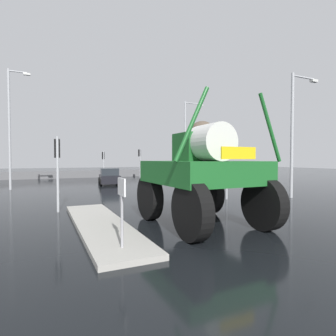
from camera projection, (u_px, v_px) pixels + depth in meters
ground_plane at (129, 192)px, 19.57m from camera, size 120.00×120.00×0.00m
median_island at (101, 224)px, 9.49m from camera, size 1.63×7.79×0.15m
lane_arrow_sign at (122, 200)px, 6.77m from camera, size 0.07×0.60×1.74m
oversize_sprayer at (202, 174)px, 9.76m from camera, size 4.00×5.01×4.47m
sedan_ahead at (109, 177)px, 25.52m from camera, size 2.32×4.30×1.52m
traffic_signal_near_left at (57, 157)px, 12.17m from camera, size 0.24×0.54×3.36m
traffic_signal_near_right at (225, 158)px, 16.04m from camera, size 0.24×0.54×3.34m
traffic_signal_far_left at (140, 157)px, 32.66m from camera, size 0.24×0.55×3.62m
traffic_signal_far_right at (103, 159)px, 30.85m from camera, size 0.24×0.55×3.28m
streetlight_near_right at (294, 128)px, 16.59m from camera, size 2.21×0.24×7.56m
streetlight_far_left at (11, 124)px, 20.79m from camera, size 1.60×0.24×9.23m
streetlight_far_right at (187, 137)px, 28.44m from camera, size 2.20×0.24×8.39m
bare_tree_right at (202, 133)px, 30.61m from camera, size 2.84×2.84×6.64m
roadside_barrier at (91, 174)px, 34.78m from camera, size 29.29×0.24×0.90m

